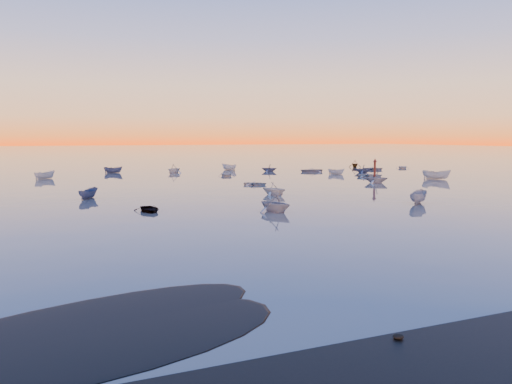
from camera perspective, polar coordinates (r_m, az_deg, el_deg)
ground at (r=117.69m, az=-15.47°, el=2.76°), size 600.00×600.00×0.00m
mud_lobes at (r=22.63m, az=20.54°, el=-11.68°), size 140.00×6.00×0.07m
moored_fleet at (r=71.46m, az=-10.60°, el=0.72°), size 124.00×58.00×1.20m
boat_near_center at (r=54.11m, az=18.02°, el=-1.26°), size 3.60×4.01×1.32m
boat_near_right at (r=76.70m, az=13.54°, el=1.03°), size 3.76×3.58×1.26m
channel_marker at (r=81.13m, az=13.41°, el=2.31°), size 1.00×1.00×3.56m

